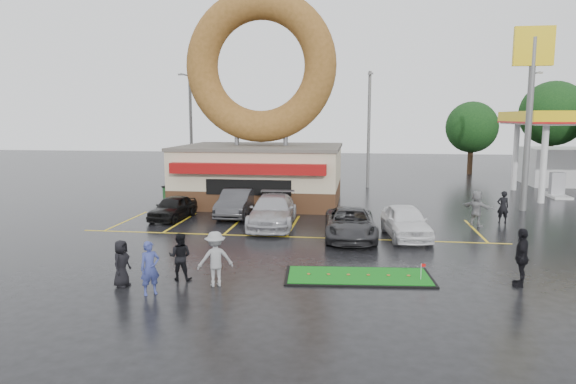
# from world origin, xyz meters

# --- Properties ---
(ground) EXTENTS (120.00, 120.00, 0.00)m
(ground) POSITION_xyz_m (0.00, 0.00, 0.00)
(ground) COLOR black
(ground) RESTS_ON ground
(donut_shop) EXTENTS (10.20, 8.70, 13.50)m
(donut_shop) POSITION_xyz_m (-3.00, 12.97, 4.46)
(donut_shop) COLOR #472B19
(donut_shop) RESTS_ON ground
(shell_sign) EXTENTS (2.20, 0.36, 10.60)m
(shell_sign) POSITION_xyz_m (13.00, 12.00, 7.38)
(shell_sign) COLOR slate
(shell_sign) RESTS_ON ground
(streetlight_left) EXTENTS (0.40, 2.21, 9.00)m
(streetlight_left) POSITION_xyz_m (-10.00, 19.92, 4.78)
(streetlight_left) COLOR slate
(streetlight_left) RESTS_ON ground
(streetlight_mid) EXTENTS (0.40, 2.21, 9.00)m
(streetlight_mid) POSITION_xyz_m (4.00, 20.92, 4.78)
(streetlight_mid) COLOR slate
(streetlight_mid) RESTS_ON ground
(streetlight_right) EXTENTS (0.40, 2.21, 9.00)m
(streetlight_right) POSITION_xyz_m (16.00, 21.92, 4.78)
(streetlight_right) COLOR slate
(streetlight_right) RESTS_ON ground
(tree_far_c) EXTENTS (6.30, 6.30, 9.00)m
(tree_far_c) POSITION_xyz_m (22.00, 34.00, 5.84)
(tree_far_c) COLOR #332114
(tree_far_c) RESTS_ON ground
(tree_far_d) EXTENTS (4.90, 4.90, 7.00)m
(tree_far_d) POSITION_xyz_m (14.00, 32.00, 4.53)
(tree_far_d) COLOR #332114
(tree_far_d) RESTS_ON ground
(car_black) EXTENTS (1.89, 3.91, 1.29)m
(car_black) POSITION_xyz_m (-6.68, 6.66, 0.64)
(car_black) COLOR black
(car_black) RESTS_ON ground
(car_dgrey) EXTENTS (1.65, 4.59, 1.51)m
(car_dgrey) POSITION_xyz_m (-3.45, 8.00, 0.75)
(car_dgrey) COLOR #333336
(car_dgrey) RESTS_ON ground
(car_silver) EXTENTS (2.47, 5.50, 1.57)m
(car_silver) POSITION_xyz_m (-1.01, 5.62, 0.78)
(car_silver) COLOR #ABAAAF
(car_silver) RESTS_ON ground
(car_grey) EXTENTS (2.56, 5.05, 1.37)m
(car_grey) POSITION_xyz_m (2.93, 3.50, 0.68)
(car_grey) COLOR #2D2C2F
(car_grey) RESTS_ON ground
(car_white) EXTENTS (2.37, 4.62, 1.50)m
(car_white) POSITION_xyz_m (5.46, 4.00, 0.75)
(car_white) COLOR white
(car_white) RESTS_ON ground
(person_blue) EXTENTS (0.73, 0.71, 1.70)m
(person_blue) POSITION_xyz_m (-3.13, -4.89, 0.85)
(person_blue) COLOR navy
(person_blue) RESTS_ON ground
(person_blackjkt) EXTENTS (0.81, 0.64, 1.63)m
(person_blackjkt) POSITION_xyz_m (-2.70, -3.36, 0.81)
(person_blackjkt) COLOR black
(person_blackjkt) RESTS_ON ground
(person_hoodie) EXTENTS (1.35, 1.11, 1.82)m
(person_hoodie) POSITION_xyz_m (-1.33, -3.82, 0.91)
(person_hoodie) COLOR gray
(person_hoodie) RESTS_ON ground
(person_bystander) EXTENTS (0.57, 0.81, 1.55)m
(person_bystander) POSITION_xyz_m (-4.37, -4.29, 0.77)
(person_bystander) COLOR black
(person_bystander) RESTS_ON ground
(person_cameraman) EXTENTS (0.75, 1.22, 1.93)m
(person_cameraman) POSITION_xyz_m (8.60, -2.44, 0.96)
(person_cameraman) COLOR black
(person_cameraman) RESTS_ON ground
(person_walker_near) EXTENTS (1.60, 1.54, 1.82)m
(person_walker_near) POSITION_xyz_m (9.26, 7.12, 0.91)
(person_walker_near) COLOR gray
(person_walker_near) RESTS_ON ground
(person_walker_far) EXTENTS (0.65, 0.45, 1.69)m
(person_walker_far) POSITION_xyz_m (10.81, 8.13, 0.84)
(person_walker_far) COLOR black
(person_walker_far) RESTS_ON ground
(dumpster) EXTENTS (1.86, 1.30, 1.30)m
(dumpster) POSITION_xyz_m (-7.50, 10.21, 0.65)
(dumpster) COLOR #1B4721
(dumpster) RESTS_ON ground
(putting_green) EXTENTS (5.22, 2.59, 0.63)m
(putting_green) POSITION_xyz_m (3.32, -2.30, 0.04)
(putting_green) COLOR black
(putting_green) RESTS_ON ground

